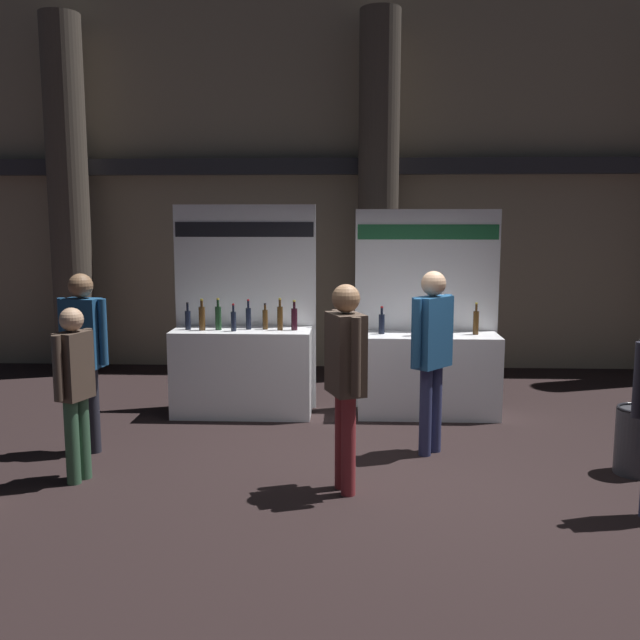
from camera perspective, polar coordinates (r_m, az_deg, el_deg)
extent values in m
plane|color=black|center=(6.66, 5.93, -12.35)|extent=(24.87, 24.87, 0.00)
cube|color=gray|center=(11.05, 4.68, 10.87)|extent=(12.44, 0.25, 5.68)
cube|color=#2D2D33|center=(10.76, 4.76, 12.46)|extent=(12.44, 0.20, 0.24)
cylinder|color=#51473D|center=(11.17, -19.92, 9.33)|extent=(0.59, 0.59, 5.27)
cylinder|color=#51473D|center=(10.36, 4.80, 9.91)|extent=(0.59, 0.59, 5.27)
cube|color=white|center=(8.40, -6.40, -4.30)|extent=(1.65, 0.60, 1.04)
cube|color=white|center=(8.60, -6.13, 1.00)|extent=(1.73, 0.04, 2.52)
cube|color=black|center=(8.51, -6.25, 7.40)|extent=(1.68, 0.01, 0.18)
cylinder|color=black|center=(8.40, -10.79, -0.02)|extent=(0.07, 0.07, 0.22)
cylinder|color=black|center=(8.38, -10.82, 1.02)|extent=(0.03, 0.03, 0.08)
cylinder|color=black|center=(8.37, -10.83, 1.37)|extent=(0.03, 0.03, 0.02)
cylinder|color=#472D14|center=(8.32, -9.66, 0.12)|extent=(0.07, 0.07, 0.28)
cylinder|color=#472D14|center=(8.29, -9.69, 1.33)|extent=(0.03, 0.03, 0.08)
cylinder|color=gold|center=(8.29, -9.70, 1.66)|extent=(0.03, 0.03, 0.02)
cylinder|color=#19381E|center=(8.32, -8.35, 0.14)|extent=(0.07, 0.07, 0.28)
cylinder|color=#19381E|center=(8.29, -8.37, 1.37)|extent=(0.03, 0.03, 0.08)
cylinder|color=gold|center=(8.29, -8.38, 1.72)|extent=(0.03, 0.03, 0.02)
cylinder|color=black|center=(8.21, -7.11, -0.12)|extent=(0.06, 0.06, 0.23)
cylinder|color=black|center=(8.19, -7.13, 0.95)|extent=(0.03, 0.03, 0.08)
cylinder|color=red|center=(8.18, -7.14, 1.29)|extent=(0.03, 0.03, 0.02)
cylinder|color=black|center=(8.31, -5.89, 0.11)|extent=(0.06, 0.06, 0.26)
cylinder|color=black|center=(8.29, -5.91, 1.28)|extent=(0.03, 0.03, 0.09)
cylinder|color=red|center=(8.28, -5.92, 1.64)|extent=(0.03, 0.03, 0.02)
cylinder|color=#472D14|center=(8.30, -4.52, 0.03)|extent=(0.06, 0.06, 0.23)
cylinder|color=#472D14|center=(8.28, -4.53, 1.05)|extent=(0.03, 0.03, 0.06)
cylinder|color=black|center=(8.27, -4.54, 1.33)|extent=(0.03, 0.03, 0.02)
cylinder|color=#472D14|center=(8.23, -3.30, 0.13)|extent=(0.07, 0.07, 0.28)
cylinder|color=#472D14|center=(8.20, -3.31, 1.39)|extent=(0.03, 0.03, 0.08)
cylinder|color=gold|center=(8.20, -3.31, 1.74)|extent=(0.03, 0.03, 0.02)
cylinder|color=black|center=(8.22, -2.12, 0.06)|extent=(0.07, 0.07, 0.26)
cylinder|color=black|center=(8.20, -2.13, 1.23)|extent=(0.03, 0.03, 0.08)
cylinder|color=gold|center=(8.19, -2.13, 1.58)|extent=(0.03, 0.03, 0.02)
cube|color=white|center=(8.42, 8.84, -4.50)|extent=(1.66, 0.60, 0.98)
cube|color=white|center=(8.63, 8.70, 0.79)|extent=(1.75, 0.04, 2.46)
cube|color=#1E6638|center=(8.53, 8.86, 7.15)|extent=(1.70, 0.01, 0.18)
cylinder|color=black|center=(8.32, 5.08, -0.34)|extent=(0.07, 0.07, 0.23)
cylinder|color=black|center=(8.29, 5.09, 0.73)|extent=(0.03, 0.03, 0.08)
cylinder|color=red|center=(8.29, 5.10, 1.06)|extent=(0.03, 0.03, 0.02)
cylinder|color=black|center=(8.21, 7.79, -0.41)|extent=(0.07, 0.07, 0.26)
cylinder|color=black|center=(8.19, 7.81, 0.68)|extent=(0.03, 0.03, 0.06)
cylinder|color=gold|center=(8.19, 7.82, 0.95)|extent=(0.03, 0.03, 0.02)
cylinder|color=black|center=(8.27, 10.28, -0.47)|extent=(0.07, 0.07, 0.24)
cylinder|color=black|center=(8.24, 10.31, 0.64)|extent=(0.03, 0.03, 0.08)
cylinder|color=red|center=(8.24, 10.32, 0.99)|extent=(0.03, 0.03, 0.02)
cylinder|color=#472D14|center=(8.44, 12.67, -0.23)|extent=(0.07, 0.07, 0.28)
cylinder|color=#472D14|center=(8.41, 12.71, 1.00)|extent=(0.03, 0.03, 0.08)
cylinder|color=gold|center=(8.41, 12.72, 1.35)|extent=(0.03, 0.03, 0.02)
cylinder|color=#38383D|center=(7.14, 24.49, -9.07)|extent=(0.37, 0.37, 0.61)
torus|color=black|center=(7.05, 24.65, -6.60)|extent=(0.37, 0.37, 0.02)
cylinder|color=#33563D|center=(6.73, -18.86, -9.13)|extent=(0.12, 0.12, 0.76)
cylinder|color=#33563D|center=(6.63, -19.66, -9.43)|extent=(0.12, 0.12, 0.76)
cube|color=#47382D|center=(6.51, -19.55, -3.54)|extent=(0.29, 0.36, 0.60)
sphere|color=tan|center=(6.44, -19.73, 0.04)|extent=(0.21, 0.21, 0.21)
cylinder|color=#47382D|center=(6.66, -18.42, -3.11)|extent=(0.08, 0.08, 0.57)
cylinder|color=#47382D|center=(6.37, -20.74, -3.73)|extent=(0.08, 0.08, 0.57)
cylinder|color=#23232D|center=(7.47, -19.07, -6.95)|extent=(0.12, 0.12, 0.88)
cylinder|color=#23232D|center=(7.40, -18.10, -7.05)|extent=(0.12, 0.12, 0.88)
cube|color=navy|center=(7.28, -18.88, -1.03)|extent=(0.37, 0.26, 0.69)
sphere|color=#8C6647|center=(7.22, -19.05, 2.68)|extent=(0.24, 0.24, 0.24)
cylinder|color=navy|center=(7.38, -20.35, -0.83)|extent=(0.08, 0.08, 0.66)
cylinder|color=navy|center=(7.17, -17.37, -0.95)|extent=(0.08, 0.08, 0.66)
cylinder|color=navy|center=(7.17, 9.46, -7.19)|extent=(0.12, 0.12, 0.89)
cylinder|color=navy|center=(7.03, 8.65, -7.48)|extent=(0.12, 0.12, 0.89)
cube|color=navy|center=(6.93, 9.21, -0.98)|extent=(0.43, 0.45, 0.70)
sphere|color=tan|center=(6.87, 9.30, 2.98)|extent=(0.24, 0.24, 0.24)
cylinder|color=navy|center=(7.13, 10.40, -0.60)|extent=(0.08, 0.08, 0.67)
cylinder|color=navy|center=(6.72, 7.95, -1.09)|extent=(0.08, 0.08, 0.67)
cylinder|color=#23232D|center=(5.90, 24.68, -4.50)|extent=(0.08, 0.08, 0.59)
cylinder|color=maroon|center=(6.14, 1.81, -9.82)|extent=(0.12, 0.12, 0.87)
cylinder|color=maroon|center=(6.00, 2.35, -10.26)|extent=(0.12, 0.12, 0.87)
cube|color=#47382D|center=(5.87, 2.11, -2.79)|extent=(0.37, 0.45, 0.69)
sphere|color=#8C6647|center=(5.80, 2.14, 1.78)|extent=(0.24, 0.24, 0.24)
cylinder|color=#47382D|center=(6.09, 1.32, -2.22)|extent=(0.08, 0.08, 0.66)
cylinder|color=#47382D|center=(5.65, 2.97, -3.06)|extent=(0.08, 0.08, 0.66)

